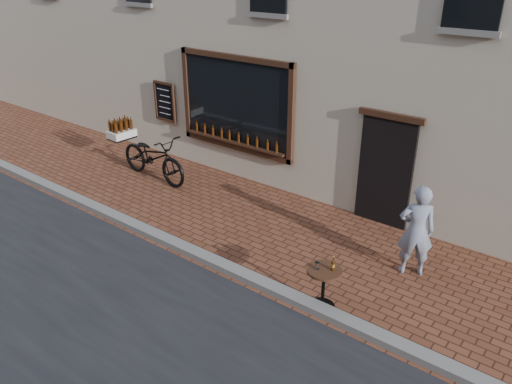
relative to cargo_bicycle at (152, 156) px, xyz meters
The scene contains 5 objects.
ground 4.09m from the cargo_bicycle, 31.56° to the right, with size 90.00×90.00×0.00m, color brown.
kerb 3.98m from the cargo_bicycle, 29.08° to the right, with size 90.00×0.25×0.12m, color slate.
cargo_bicycle is the anchor object (origin of this frame).
bistro_table 6.09m from the cargo_bicycle, 16.87° to the right, with size 0.55×0.55×0.94m.
pedestrian 6.56m from the cargo_bicycle, ahead, with size 0.60×0.39×1.65m, color gray.
Camera 1 is at (5.38, -5.25, 4.99)m, focal length 35.00 mm.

